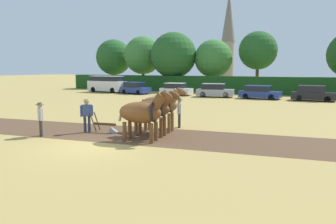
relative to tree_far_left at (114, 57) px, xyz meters
name	(u,v)px	position (x,y,z in m)	size (l,w,h in m)	color
ground_plane	(93,146)	(23.49, -35.72, -5.12)	(240.00, 240.00, 0.00)	#A88E4C
plowed_furrow_strip	(74,130)	(20.25, -33.21, -5.11)	(29.52, 4.24, 0.01)	brown
hedgerow	(248,85)	(23.49, -4.14, -3.99)	(55.57, 1.24, 2.25)	#194719
tree_far_left	(114,57)	(0.00, 0.00, 0.00)	(5.98, 5.98, 8.12)	brown
tree_left	(143,55)	(6.57, -1.57, 0.17)	(5.89, 5.89, 8.24)	#423323
tree_center_left	(174,55)	(12.39, -2.87, 0.05)	(6.63, 6.63, 8.49)	#4C3823
tree_center	(213,59)	(17.92, -1.30, -0.46)	(5.39, 5.39, 7.37)	#423323
tree_center_right	(258,51)	(23.90, -0.02, 0.60)	(5.27, 5.27, 8.37)	#4C3823
church_spire	(228,35)	(12.02, 28.38, 5.66)	(3.17, 3.17, 20.60)	gray
draft_horse_lead_left	(142,112)	(24.90, -33.91, -3.77)	(2.74, 1.25, 2.40)	brown
draft_horse_lead_right	(152,109)	(24.76, -32.69, -3.78)	(2.69, 1.09, 2.33)	brown
draft_horse_trail_left	(161,105)	(24.62, -31.46, -3.70)	(2.69, 1.18, 2.42)	brown
plow	(107,127)	(22.24, -32.98, -4.80)	(1.54, 0.50, 1.13)	#4C331E
farmer_at_plow	(87,113)	(21.24, -33.33, -4.08)	(0.46, 0.56, 1.75)	#28334C
farmer_beside_team	(179,110)	(25.07, -30.02, -4.14)	(0.42, 0.62, 1.68)	#38332D
farmer_onlooker_left	(40,117)	(19.83, -35.09, -4.14)	(0.53, 0.45, 1.68)	#38332D
parked_van	(107,84)	(5.25, -9.40, -3.96)	(5.41, 2.29, 2.26)	silver
parked_car_left	(135,88)	(10.25, -10.22, -4.38)	(4.22, 2.52, 1.54)	navy
parked_car_center_left	(176,89)	(15.94, -9.96, -4.39)	(3.84, 1.85, 1.52)	silver
parked_car_center	(215,91)	(20.97, -10.22, -4.37)	(4.43, 2.43, 1.57)	#9E9EA8
parked_car_center_right	(259,92)	(26.05, -10.27, -4.42)	(4.49, 2.05, 1.45)	navy
parked_car_right	(313,94)	(31.39, -10.24, -4.37)	(4.21, 1.84, 1.57)	black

